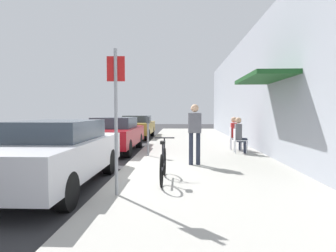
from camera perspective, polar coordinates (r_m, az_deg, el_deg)
The scene contains 14 objects.
ground_plane at distance 7.42m, azimuth -9.70°, elevation -9.69°, with size 60.00×60.00×0.00m, color #2D2D30.
sidewalk_slab at distance 9.24m, azimuth 6.91°, elevation -6.80°, with size 4.50×32.00×0.12m, color #9E9B93.
building_facade at distance 9.63m, azimuth 21.50°, elevation 8.20°, with size 1.40×32.00×5.07m.
parked_car_0 at distance 6.47m, azimuth -21.73°, elevation -4.99°, with size 1.80×4.40×1.42m.
parked_car_1 at distance 11.55m, azimuth -10.74°, elevation -1.54°, with size 1.80×4.40×1.39m.
parked_car_2 at distance 17.42m, azimuth -6.23°, elevation -0.03°, with size 1.80×4.40×1.38m.
parking_meter at distance 9.56m, azimuth -4.07°, elevation -1.46°, with size 0.12×0.10×1.32m.
street_sign at distance 5.10m, azimuth -10.46°, elevation 3.17°, with size 0.32×0.06×2.60m.
bicycle_0 at distance 6.12m, azimuth -0.97°, elevation -7.76°, with size 0.46×1.71×0.90m.
cafe_chair_0 at distance 10.54m, azimuth 13.97°, elevation -2.57°, with size 0.47×0.47×0.87m.
seated_patron_0 at distance 10.53m, azimuth 14.30°, elevation -1.53°, with size 0.44×0.37×1.29m.
cafe_chair_1 at distance 11.37m, azimuth 13.11°, elevation -2.17°, with size 0.48×0.48×0.87m.
seated_patron_1 at distance 11.37m, azimuth 13.42°, elevation -1.20°, with size 0.45×0.39×1.29m.
pedestrian_standing at distance 7.94m, azimuth 5.40°, elevation -0.67°, with size 0.36×0.22×1.70m.
Camera 1 is at (1.54, -7.08, 1.61)m, focal length 30.19 mm.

